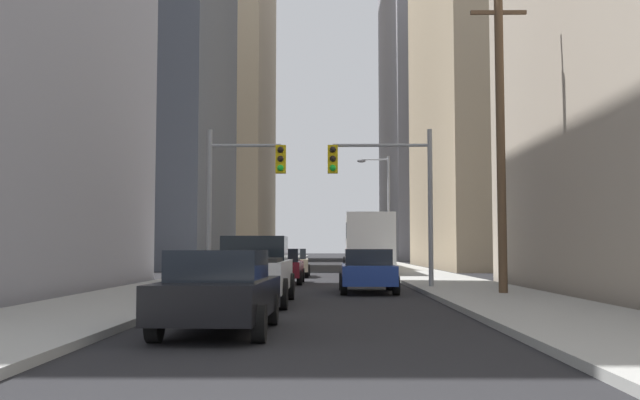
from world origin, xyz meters
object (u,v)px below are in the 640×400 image
at_px(city_bus, 367,242).
at_px(traffic_signal_near_right, 385,181).
at_px(pickup_truck_white, 252,270).
at_px(traffic_signal_near_left, 242,183).
at_px(sedan_blue, 368,271).
at_px(sedan_beige, 291,263).
at_px(sedan_maroon, 281,266).
at_px(sedan_black, 219,291).

height_order(city_bus, traffic_signal_near_right, traffic_signal_near_right).
xyz_separation_m(pickup_truck_white, traffic_signal_near_left, (-1.10, 6.46, 3.07)).
bearing_deg(city_bus, pickup_truck_white, -101.57).
distance_m(city_bus, sedan_blue, 16.75).
bearing_deg(sedan_beige, traffic_signal_near_right, -70.81).
bearing_deg(sedan_maroon, pickup_truck_white, -90.33).
bearing_deg(sedan_maroon, sedan_beige, 89.48).
bearing_deg(city_bus, sedan_maroon, -112.52).
bearing_deg(pickup_truck_white, traffic_signal_near_right, 56.54).
xyz_separation_m(pickup_truck_white, sedan_black, (0.13, -6.76, -0.16)).
bearing_deg(traffic_signal_near_left, sedan_blue, -17.96).
height_order(city_bus, sedan_black, city_bus).
bearing_deg(city_bus, traffic_signal_near_right, -90.62).
relative_size(sedan_black, sedan_maroon, 1.01).
relative_size(pickup_truck_white, sedan_blue, 1.28).
xyz_separation_m(sedan_maroon, traffic_signal_near_right, (4.20, -4.66, 3.28)).
relative_size(sedan_maroon, sedan_beige, 0.99).
bearing_deg(traffic_signal_near_right, pickup_truck_white, -123.46).
xyz_separation_m(pickup_truck_white, sedan_maroon, (0.06, 11.11, -0.16)).
height_order(sedan_black, sedan_beige, same).
relative_size(sedan_beige, traffic_signal_near_right, 0.71).
bearing_deg(sedan_blue, traffic_signal_near_right, 62.99).
height_order(pickup_truck_white, sedan_maroon, pickup_truck_white).
distance_m(sedan_beige, traffic_signal_near_left, 12.37).
height_order(sedan_black, traffic_signal_near_left, traffic_signal_near_left).
relative_size(pickup_truck_white, traffic_signal_near_right, 0.90).
relative_size(sedan_black, sedan_beige, 1.00).
distance_m(city_bus, traffic_signal_near_left, 16.29).
xyz_separation_m(pickup_truck_white, sedan_beige, (0.13, 18.34, -0.16)).
relative_size(sedan_black, sedan_blue, 1.01).
height_order(pickup_truck_white, sedan_beige, pickup_truck_white).
height_order(sedan_maroon, traffic_signal_near_right, traffic_signal_near_right).
bearing_deg(traffic_signal_near_left, city_bus, 70.00).
distance_m(sedan_black, sedan_maroon, 17.87).
height_order(sedan_beige, traffic_signal_near_right, traffic_signal_near_right).
bearing_deg(sedan_beige, pickup_truck_white, -90.41).
bearing_deg(traffic_signal_near_left, sedan_beige, 84.10).
relative_size(sedan_black, traffic_signal_near_left, 0.71).
xyz_separation_m(pickup_truck_white, sedan_blue, (3.51, 4.96, -0.16)).
bearing_deg(sedan_beige, traffic_signal_near_left, -95.90).
distance_m(pickup_truck_white, sedan_black, 6.76).
xyz_separation_m(pickup_truck_white, traffic_signal_near_right, (4.27, 6.46, 3.12)).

